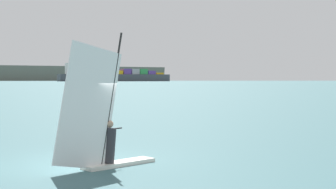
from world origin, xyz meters
name	(u,v)px	position (x,y,z in m)	size (l,w,h in m)	color
ground_plane	(88,162)	(0.00, 0.00, 0.00)	(4000.00, 4000.00, 0.00)	#386066
windsurfer	(102,130)	(0.26, -1.16, 1.12)	(3.28, 1.84, 4.07)	white
cargo_ship	(114,76)	(127.80, 644.92, 7.67)	(157.12, 40.71, 30.79)	#3F444C
distant_headland	(47,74)	(59.98, 1050.44, 14.08)	(1034.85, 293.75, 28.15)	#60665B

